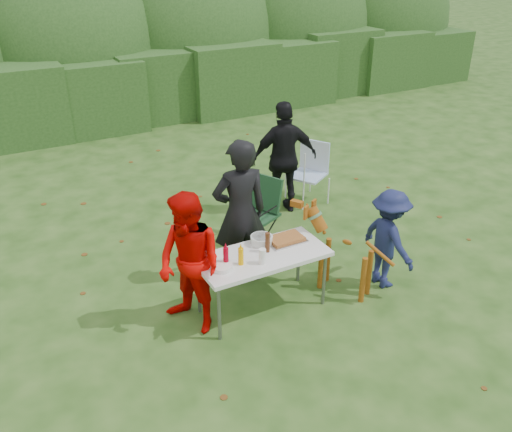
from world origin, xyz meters
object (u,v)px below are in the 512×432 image
lawn_chair (308,173)px  mustard_bottle (241,256)px  person_cook (240,213)px  ketchup_bottle (226,256)px  paper_towel_roll (207,251)px  camping_chair (256,212)px  beer_bottle (267,242)px  child (388,239)px  dog (346,254)px  person_red_jacket (190,264)px  person_black_puffy (284,158)px  folding_table (262,258)px

lawn_chair → mustard_bottle: size_ratio=4.94×
person_cook → ketchup_bottle: bearing=59.7°
person_cook → mustard_bottle: bearing=70.7°
paper_towel_roll → camping_chair: bearing=44.0°
beer_bottle → paper_towel_roll: 0.69m
camping_chair → paper_towel_roll: paper_towel_roll is taller
child → person_cook: bearing=57.8°
child → paper_towel_roll: child is taller
dog → camping_chair: (-0.38, 1.57, -0.04)m
person_red_jacket → camping_chair: (1.53, 1.32, -0.33)m
ketchup_bottle → beer_bottle: (0.54, 0.04, 0.01)m
dog → paper_towel_roll: (-1.66, 0.33, 0.34)m
paper_towel_roll → lawn_chair: bearing=37.6°
child → lawn_chair: (0.49, 2.52, -0.15)m
person_red_jacket → beer_bottle: size_ratio=6.76×
dog → paper_towel_roll: bearing=49.4°
person_black_puffy → camping_chair: size_ratio=1.86×
child → ketchup_bottle: bearing=81.9°
lawn_chair → mustard_bottle: (-2.41, -2.31, 0.35)m
person_cook → person_red_jacket: (-0.90, -0.58, -0.13)m
person_black_puffy → dog: size_ratio=1.61×
folding_table → beer_bottle: beer_bottle is taller
person_red_jacket → ketchup_bottle: bearing=54.6°
dog → paper_towel_roll: size_ratio=4.25×
mustard_bottle → child: bearing=-6.4°
beer_bottle → paper_towel_roll: bearing=169.0°
camping_chair → person_red_jacket: bearing=15.8°
person_cook → ketchup_bottle: size_ratio=8.59×
person_cook → paper_towel_roll: size_ratio=7.26×
child → camping_chair: size_ratio=1.34×
mustard_bottle → person_black_puffy: bearing=49.4°
lawn_chair → paper_towel_roll: bearing=6.5°
person_red_jacket → paper_towel_roll: bearing=85.7°
person_black_puffy → ketchup_bottle: 2.93m
child → paper_towel_roll: size_ratio=4.95×
mustard_bottle → person_red_jacket: bearing=163.8°
person_red_jacket → child: person_red_jacket is taller
paper_towel_roll → person_black_puffy: bearing=42.0°
folding_table → person_black_puffy: (1.56, 2.11, 0.21)m
person_black_puffy → beer_bottle: size_ratio=7.43×
beer_bottle → lawn_chair: bearing=47.6°
folding_table → person_cook: size_ratio=0.79×
child → beer_bottle: size_ratio=5.36×
dog → mustard_bottle: 1.41m
folding_table → child: size_ratio=1.17×
person_black_puffy → paper_towel_roll: bearing=54.8°
person_cook → camping_chair: bearing=-123.3°
person_red_jacket → child: bearing=60.0°
person_black_puffy → lawn_chair: 0.68m
ketchup_bottle → beer_bottle: size_ratio=0.92×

